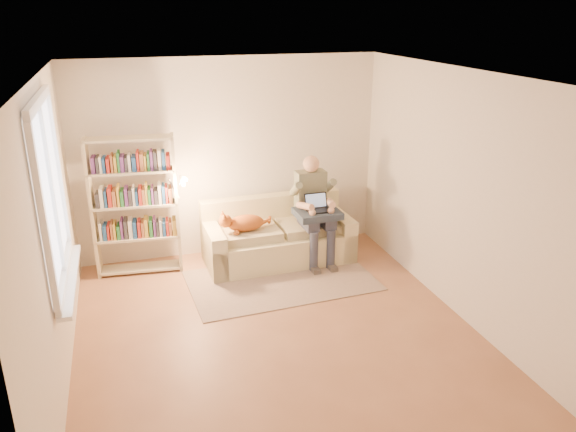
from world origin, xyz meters
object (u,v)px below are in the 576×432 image
object	(u,v)px
person	(314,204)
cat	(245,222)
bookshelf	(135,199)
sofa	(277,239)
laptop	(316,206)

from	to	relation	value
person	cat	xyz separation A→B (m)	(-0.91, 0.00, -0.15)
person	cat	size ratio (longest dim) A/B	1.97
person	bookshelf	bearing A→B (deg)	170.95
sofa	cat	bearing A→B (deg)	-165.27
person	bookshelf	size ratio (longest dim) A/B	0.80
person	bookshelf	distance (m)	2.23
sofa	person	size ratio (longest dim) A/B	1.38
cat	laptop	bearing A→B (deg)	-9.40
cat	laptop	distance (m)	0.93
cat	bookshelf	bearing A→B (deg)	165.83
sofa	laptop	bearing A→B (deg)	-32.00
laptop	bookshelf	size ratio (longest dim) A/B	0.17
sofa	bookshelf	distance (m)	1.88
laptop	bookshelf	world-z (taller)	bookshelf
laptop	bookshelf	distance (m)	2.24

